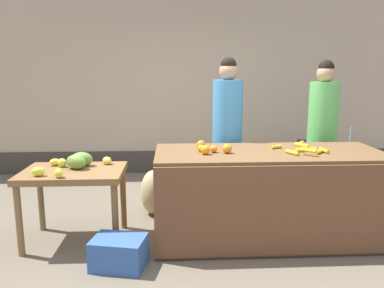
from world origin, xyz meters
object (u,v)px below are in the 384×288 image
at_px(vendor_woman_green_shirt, 322,136).
at_px(produce_crate, 119,253).
at_px(produce_sack, 154,192).
at_px(parked_motorcycle, 320,161).
at_px(vendor_woman_blue_shirt, 227,137).

xyz_separation_m(vendor_woman_green_shirt, produce_crate, (-2.24, -1.32, -0.77)).
bearing_deg(produce_sack, parked_motorcycle, 21.08).
bearing_deg(produce_crate, vendor_woman_blue_shirt, 48.47).
bearing_deg(produce_crate, vendor_woman_green_shirt, 30.51).
bearing_deg(produce_crate, produce_sack, 78.87).
height_order(vendor_woman_green_shirt, produce_crate, vendor_woman_green_shirt).
bearing_deg(vendor_woman_blue_shirt, vendor_woman_green_shirt, 4.16).
relative_size(vendor_woman_blue_shirt, produce_sack, 3.44).
distance_m(parked_motorcycle, produce_crate, 3.33).
bearing_deg(produce_crate, parked_motorcycle, 39.53).
distance_m(vendor_woman_green_shirt, produce_crate, 2.71).
xyz_separation_m(vendor_woman_green_shirt, produce_sack, (-2.00, -0.10, -0.63)).
relative_size(vendor_woman_blue_shirt, vendor_woman_green_shirt, 1.01).
xyz_separation_m(parked_motorcycle, produce_sack, (-2.32, -0.90, -0.14)).
distance_m(parked_motorcycle, produce_sack, 2.49).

